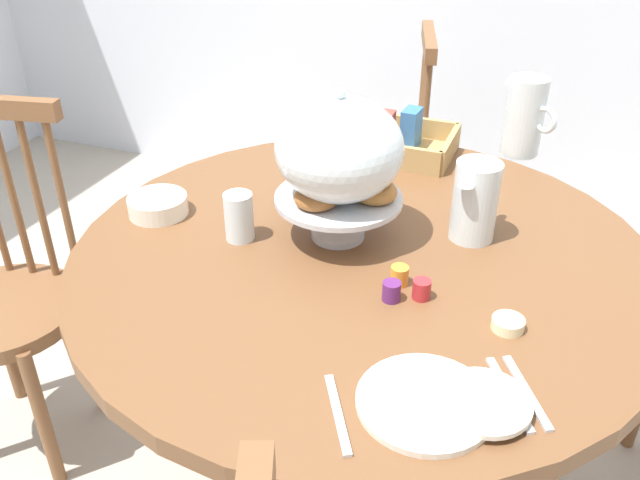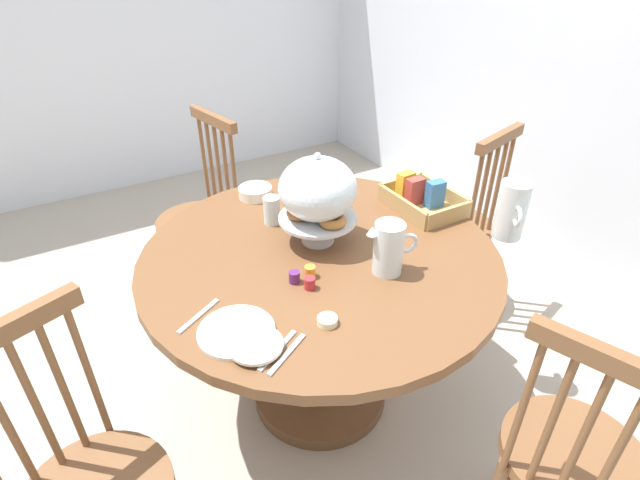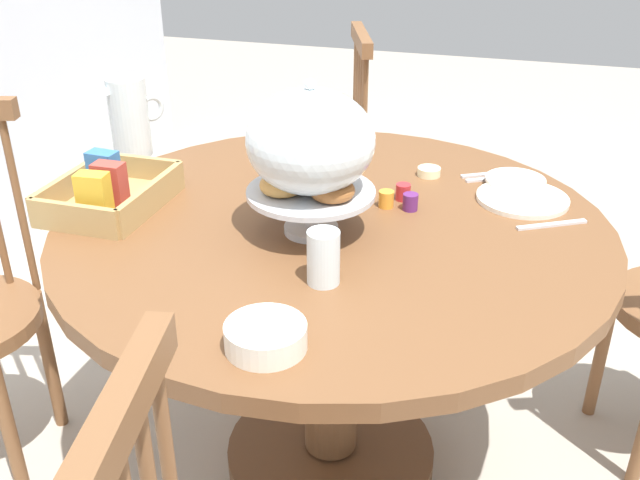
# 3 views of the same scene
# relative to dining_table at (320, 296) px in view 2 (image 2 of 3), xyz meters

# --- Properties ---
(ground_plane) EXTENTS (10.00, 10.00, 0.00)m
(ground_plane) POSITION_rel_dining_table_xyz_m (-0.11, -0.16, -0.54)
(ground_plane) COLOR #A89E8E
(wall_back) EXTENTS (4.80, 0.06, 2.60)m
(wall_back) POSITION_rel_dining_table_xyz_m (-0.11, 1.67, 0.76)
(wall_back) COLOR silver
(wall_back) RESTS_ON ground_plane
(dining_table) EXTENTS (1.27, 1.27, 0.74)m
(dining_table) POSITION_rel_dining_table_xyz_m (0.00, 0.00, 0.00)
(dining_table) COLOR brown
(dining_table) RESTS_ON ground_plane
(windsor_chair_near_window) EXTENTS (0.42, 0.42, 0.97)m
(windsor_chair_near_window) POSITION_rel_dining_table_xyz_m (-0.22, 0.91, -0.09)
(windsor_chair_near_window) COLOR brown
(windsor_chair_near_window) RESTS_ON ground_plane
(windsor_chair_by_cabinet) EXTENTS (0.41, 0.41, 0.97)m
(windsor_chair_by_cabinet) POSITION_rel_dining_table_xyz_m (-0.92, -0.16, -0.09)
(windsor_chair_by_cabinet) COLOR brown
(windsor_chair_by_cabinet) RESTS_ON ground_plane
(windsor_chair_far_side) EXTENTS (0.43, 0.43, 0.97)m
(windsor_chair_far_side) POSITION_rel_dining_table_xyz_m (0.89, 0.29, -0.09)
(windsor_chair_far_side) COLOR brown
(windsor_chair_far_side) RESTS_ON ground_plane
(pastry_stand_with_dome) EXTENTS (0.28, 0.28, 0.34)m
(pastry_stand_with_dome) POSITION_rel_dining_table_xyz_m (-0.07, 0.03, 0.40)
(pastry_stand_with_dome) COLOR silver
(pastry_stand_with_dome) RESTS_ON dining_table
(orange_juice_pitcher) EXTENTS (0.10, 0.18, 0.18)m
(orange_juice_pitcher) POSITION_rel_dining_table_xyz_m (0.21, 0.14, 0.28)
(orange_juice_pitcher) COLOR silver
(orange_juice_pitcher) RESTS_ON dining_table
(milk_pitcher) EXTENTS (0.17, 0.13, 0.22)m
(milk_pitcher) POSITION_rel_dining_table_xyz_m (0.25, 0.65, 0.30)
(milk_pitcher) COLOR silver
(milk_pitcher) RESTS_ON dining_table
(cereal_basket) EXTENTS (0.32, 0.24, 0.12)m
(cereal_basket) POSITION_rel_dining_table_xyz_m (-0.08, 0.52, 0.24)
(cereal_basket) COLOR tan
(cereal_basket) RESTS_ON dining_table
(china_plate_large) EXTENTS (0.22, 0.22, 0.01)m
(china_plate_large) POSITION_rel_dining_table_xyz_m (0.24, -0.41, 0.21)
(china_plate_large) COLOR white
(china_plate_large) RESTS_ON dining_table
(china_plate_small) EXTENTS (0.15, 0.15, 0.01)m
(china_plate_small) POSITION_rel_dining_table_xyz_m (0.32, -0.39, 0.22)
(china_plate_small) COLOR white
(china_plate_small) RESTS_ON china_plate_large
(cereal_bowl) EXTENTS (0.14, 0.14, 0.04)m
(cereal_bowl) POSITION_rel_dining_table_xyz_m (-0.50, -0.03, 0.22)
(cereal_bowl) COLOR white
(cereal_bowl) RESTS_ON dining_table
(drinking_glass) EXTENTS (0.06, 0.06, 0.11)m
(drinking_glass) POSITION_rel_dining_table_xyz_m (-0.27, -0.06, 0.25)
(drinking_glass) COLOR silver
(drinking_glass) RESTS_ON dining_table
(butter_dish) EXTENTS (0.06, 0.06, 0.02)m
(butter_dish) POSITION_rel_dining_table_xyz_m (0.33, -0.17, 0.21)
(butter_dish) COLOR beige
(butter_dish) RESTS_ON dining_table
(jam_jar_strawberry) EXTENTS (0.04, 0.04, 0.04)m
(jam_jar_strawberry) POSITION_rel_dining_table_xyz_m (0.16, -0.13, 0.22)
(jam_jar_strawberry) COLOR #B7282D
(jam_jar_strawberry) RESTS_ON dining_table
(jam_jar_apricot) EXTENTS (0.04, 0.04, 0.04)m
(jam_jar_apricot) POSITION_rel_dining_table_xyz_m (0.11, -0.10, 0.22)
(jam_jar_apricot) COLOR orange
(jam_jar_apricot) RESTS_ON dining_table
(jam_jar_grape) EXTENTS (0.04, 0.04, 0.04)m
(jam_jar_grape) POSITION_rel_dining_table_xyz_m (0.11, -0.16, 0.22)
(jam_jar_grape) COLOR #5B2366
(jam_jar_grape) RESTS_ON dining_table
(table_knife) EXTENTS (0.10, 0.15, 0.01)m
(table_knife) POSITION_rel_dining_table_xyz_m (0.36, -0.34, 0.20)
(table_knife) COLOR silver
(table_knife) RESTS_ON dining_table
(dinner_fork) EXTENTS (0.10, 0.15, 0.01)m
(dinner_fork) POSITION_rel_dining_table_xyz_m (0.38, -0.33, 0.20)
(dinner_fork) COLOR silver
(dinner_fork) RESTS_ON dining_table
(soup_spoon) EXTENTS (0.10, 0.15, 0.01)m
(soup_spoon) POSITION_rel_dining_table_xyz_m (0.12, -0.48, 0.20)
(soup_spoon) COLOR silver
(soup_spoon) RESTS_ON dining_table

